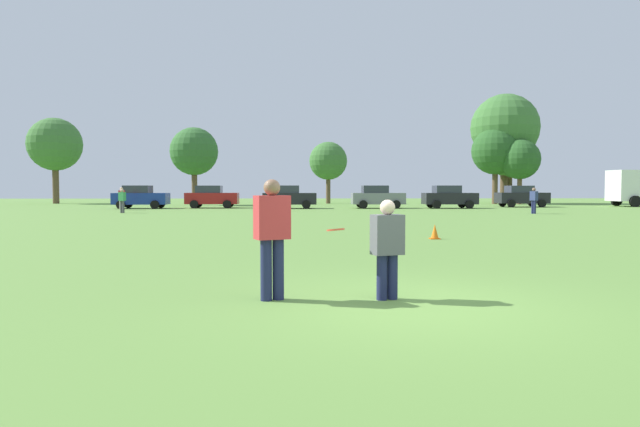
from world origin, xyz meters
name	(u,v)px	position (x,y,z in m)	size (l,w,h in m)	color
ground_plane	(410,305)	(0.00, 0.00, 0.00)	(153.52, 153.52, 0.00)	#608C3D
player_thrower	(272,232)	(-1.96, 0.44, 1.01)	(0.56, 0.45, 1.78)	#1E234C
player_defender	(387,244)	(-0.26, 0.42, 0.82)	(0.51, 0.38, 1.48)	#1E234C
frisbee	(336,230)	(-1.01, 0.57, 1.03)	(0.27, 0.27, 0.07)	#E54C33
traffic_cone	(435,232)	(2.74, 9.99, 0.23)	(0.32, 0.32, 0.48)	#D8590C
parked_car_near_left	(140,197)	(-14.38, 36.52, 0.92)	(4.23, 2.28, 1.82)	navy
parked_car_mid_left	(212,197)	(-8.94, 37.51, 0.92)	(4.23, 2.28, 1.82)	maroon
parked_car_center	(289,197)	(-2.64, 36.23, 0.92)	(4.23, 2.28, 1.82)	black
parked_car_mid_right	(377,197)	(4.44, 36.55, 0.92)	(4.23, 2.28, 1.82)	slate
parked_car_near_right	(449,197)	(10.18, 36.32, 0.92)	(4.23, 2.28, 1.82)	black
parked_car_far_right	(521,196)	(17.12, 39.03, 0.92)	(4.23, 2.28, 1.82)	black
bystander_sideline_watcher	(122,197)	(-14.96, 33.74, 0.95)	(0.52, 0.40, 1.68)	gray
bystander_far_jogger	(534,199)	(13.12, 26.97, 0.93)	(0.42, 0.52, 1.65)	#1E234C
bystander_field_marshal	(122,199)	(-13.29, 28.72, 0.89)	(0.50, 0.41, 1.57)	#4C4C51
tree_west_oak	(55,145)	(-27.14, 50.51, 6.09)	(5.44, 5.44, 8.85)	brown
tree_west_maple	(194,152)	(-11.79, 45.07, 5.04)	(4.51, 4.51, 7.33)	brown
tree_center_elm	(328,161)	(1.10, 49.87, 4.40)	(3.94, 3.94, 6.40)	brown
tree_east_birch	(495,151)	(17.95, 47.94, 5.32)	(4.76, 4.76, 7.73)	brown
tree_east_oak	(505,128)	(19.47, 49.55, 7.81)	(6.99, 6.99, 11.36)	brown
tree_far_east_pine	(520,160)	(19.93, 46.56, 4.43)	(3.96, 3.96, 6.43)	brown
tree_far_west_pine	(510,157)	(20.12, 49.68, 4.80)	(4.29, 4.29, 6.97)	brown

